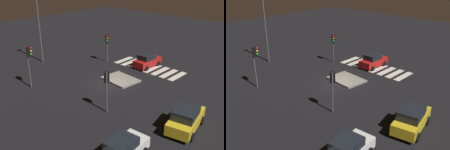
{
  "view_description": "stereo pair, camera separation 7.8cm",
  "coord_description": "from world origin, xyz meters",
  "views": [
    {
      "loc": [
        -17.49,
        18.43,
        11.65
      ],
      "look_at": [
        0.0,
        0.0,
        1.0
      ],
      "focal_mm": 42.1,
      "sensor_mm": 36.0,
      "label": 1
    },
    {
      "loc": [
        -17.54,
        18.38,
        11.65
      ],
      "look_at": [
        0.0,
        0.0,
        1.0
      ],
      "focal_mm": 42.1,
      "sensor_mm": 36.0,
      "label": 2
    }
  ],
  "objects": [
    {
      "name": "ground_plane",
      "position": [
        0.0,
        0.0,
        0.0
      ],
      "size": [
        80.0,
        80.0,
        0.0
      ],
      "primitive_type": "plane",
      "color": "black"
    },
    {
      "name": "traffic_island",
      "position": [
        -0.02,
        -1.32,
        0.09
      ],
      "size": [
        3.93,
        3.1,
        0.18
      ],
      "color": "gray",
      "rests_on": "ground"
    },
    {
      "name": "car_red",
      "position": [
        0.32,
        -6.63,
        0.82
      ],
      "size": [
        1.85,
        3.87,
        1.67
      ],
      "rotation": [
        0.0,
        0.0,
        -1.58
      ],
      "color": "red",
      "rests_on": "ground"
    },
    {
      "name": "car_yellow",
      "position": [
        -9.81,
        2.2,
        0.91
      ],
      "size": [
        2.59,
        4.46,
        1.85
      ],
      "rotation": [
        0.0,
        0.0,
        -1.38
      ],
      "color": "gold",
      "rests_on": "ground"
    },
    {
      "name": "car_white",
      "position": [
        -8.68,
        8.14,
        0.83
      ],
      "size": [
        2.08,
        3.98,
        1.68
      ],
      "rotation": [
        0.0,
        0.0,
        -1.48
      ],
      "color": "silver",
      "rests_on": "ground"
    },
    {
      "name": "traffic_light_north",
      "position": [
        5.31,
        6.29,
        3.32
      ],
      "size": [
        0.54,
        0.53,
        4.37
      ],
      "rotation": [
        0.0,
        0.0,
        -2.27
      ],
      "color": "#47474C",
      "rests_on": "ground"
    },
    {
      "name": "traffic_light_east",
      "position": [
        5.1,
        -4.48,
        2.78
      ],
      "size": [
        0.53,
        0.54,
        3.67
      ],
      "rotation": [
        0.0,
        0.0,
        2.42
      ],
      "color": "#47474C",
      "rests_on": "ground"
    },
    {
      "name": "traffic_light_west",
      "position": [
        -3.61,
        4.44,
        2.77
      ],
      "size": [
        0.54,
        0.53,
        3.66
      ],
      "rotation": [
        0.0,
        0.0,
        -0.89
      ],
      "color": "#47474C",
      "rests_on": "ground"
    },
    {
      "name": "street_lamp",
      "position": [
        11.27,
        1.24,
        5.7
      ],
      "size": [
        0.56,
        0.56,
        8.48
      ],
      "color": "#47474C",
      "rests_on": "ground"
    },
    {
      "name": "crosswalk_near",
      "position": [
        0.0,
        -6.55,
        0.01
      ],
      "size": [
        8.75,
        3.2,
        0.02
      ],
      "color": "silver",
      "rests_on": "ground"
    }
  ]
}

